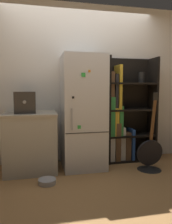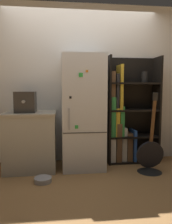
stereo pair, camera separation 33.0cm
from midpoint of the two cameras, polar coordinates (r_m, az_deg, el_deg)
The scene contains 8 objects.
ground_plane at distance 3.43m, azimuth -3.22°, elevation -14.67°, with size 16.00×16.00×0.00m, color #A87542.
wall_back at distance 3.69m, azimuth -4.50°, elevation 7.34°, with size 8.00×0.05×2.60m.
refrigerator at distance 3.36m, azimuth -3.64°, elevation -0.07°, with size 0.64×0.67×1.71m.
bookshelf at distance 3.72m, azimuth 7.04°, elevation -1.61°, with size 0.85×0.36×1.74m.
kitchen_counter at distance 3.40m, azimuth -16.95°, elevation -7.44°, with size 0.76×0.67×0.87m.
espresso_machine at distance 3.29m, azimuth -18.38°, elevation 2.39°, with size 0.29×0.36×0.31m.
guitar at distance 3.44m, azimuth 13.61°, elevation -11.79°, with size 0.40×0.36×1.16m.
pet_bowl at distance 3.00m, azimuth -13.39°, elevation -17.22°, with size 0.23×0.23×0.06m.
Camera 1 is at (-0.66, -3.15, 1.20)m, focal length 35.00 mm.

